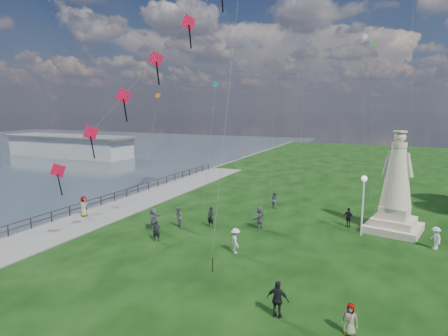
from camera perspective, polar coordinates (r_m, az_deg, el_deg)
The scene contains 18 objects.
waterfront at distance 36.83m, azimuth -20.12°, elevation -6.88°, with size 200.00×200.00×1.51m.
pier_pavilion at distance 85.24m, azimuth -22.48°, elevation 3.15°, with size 30.00×8.00×4.40m.
statue at distance 32.49m, azimuth 24.71°, elevation -3.66°, with size 4.67×4.67×8.01m.
lamppost at distance 30.35m, azimuth 20.48°, elevation -3.54°, with size 0.44×0.44×4.70m.
person_0 at distance 28.41m, azimuth -10.24°, elevation -9.40°, with size 0.58×0.38×1.58m, color black.
person_1 at distance 31.19m, azimuth -6.98°, elevation -7.49°, with size 0.84×0.52×1.72m, color #595960.
person_2 at distance 25.83m, azimuth 1.78°, elevation -11.01°, with size 1.11×0.57×1.72m, color silver.
person_3 at distance 18.71m, azimuth 8.20°, elevation -19.20°, with size 1.07×0.55×1.82m, color black.
person_4 at distance 18.29m, azimuth 18.66°, elevation -20.98°, with size 0.71×0.44×1.46m, color #595960.
person_5 at distance 31.05m, azimuth -10.70°, elevation -7.56°, with size 1.69×0.73×1.83m, color #595960.
person_6 at distance 31.06m, azimuth -2.02°, elevation -7.48°, with size 0.63×0.42×1.74m, color black.
person_7 at distance 37.16m, azimuth 7.69°, elevation -4.86°, with size 0.79×0.49×1.62m, color #595960.
person_8 at distance 30.27m, azimuth 29.56°, elevation -9.29°, with size 1.04×0.53×1.60m, color silver.
person_9 at distance 32.89m, azimuth 18.41°, elevation -7.12°, with size 0.95×0.49×1.62m, color black.
person_10 at distance 36.01m, azimuth -20.58°, elevation -5.63°, with size 0.91×0.56×1.86m, color #595960.
person_11 at distance 30.78m, azimuth 5.43°, elevation -7.54°, with size 1.74×0.75×1.88m, color #595960.
red_kite_train at distance 26.03m, azimuth -13.19°, elevation 12.44°, with size 12.70×9.35×18.31m.
small_kites at distance 39.48m, azimuth 14.69°, elevation 15.72°, with size 30.05×17.11×26.81m.
Camera 1 is at (9.86, -16.10, 9.78)m, focal length 30.00 mm.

